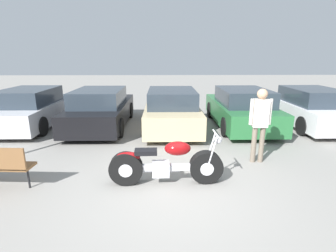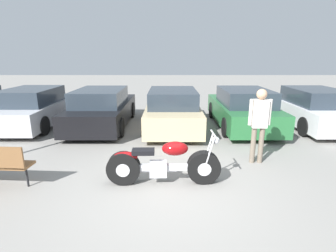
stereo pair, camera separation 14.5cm
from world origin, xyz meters
name	(u,v)px [view 1 (the left image)]	position (x,y,z in m)	size (l,w,h in m)	color
ground_plane	(171,193)	(0.00, 0.00, 0.00)	(60.00, 60.00, 0.00)	gray
motorcycle	(165,164)	(-0.11, 0.38, 0.42)	(2.29, 0.62, 1.04)	black
parked_car_silver	(33,108)	(-4.89, 4.99, 0.65)	(1.88, 4.38, 1.38)	#BCBCC1
parked_car_black	(101,109)	(-2.36, 4.80, 0.65)	(1.88, 4.38, 1.38)	black
parked_car_champagne	(172,110)	(0.16, 4.65, 0.65)	(1.88, 4.38, 1.38)	#C6B284
parked_car_green	(241,109)	(2.69, 4.81, 0.65)	(1.88, 4.38, 1.38)	#286B38
parked_car_white	(309,108)	(5.21, 4.88, 0.65)	(1.88, 4.38, 1.38)	white
person_standing	(260,119)	(2.13, 1.46, 1.07)	(0.52, 0.24, 1.78)	#726656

